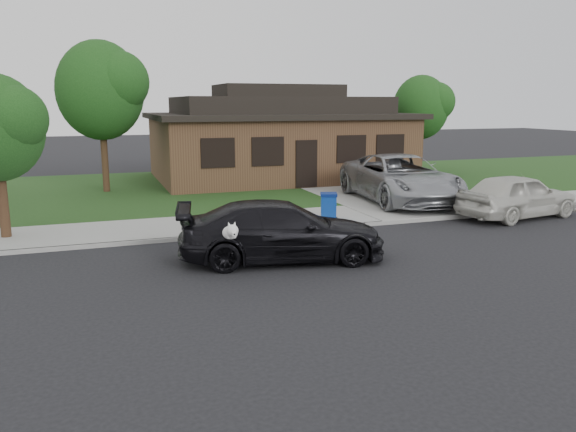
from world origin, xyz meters
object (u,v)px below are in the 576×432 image
object	(u,v)px
minivan	(400,178)
recycling_bin	(329,206)
white_compact	(518,196)
sedan	(282,231)

from	to	relation	value
minivan	recycling_bin	distance (m)	4.61
white_compact	recycling_bin	xyz separation A→B (m)	(-6.48, 1.31, -0.20)
minivan	sedan	bearing A→B (deg)	-133.91
white_compact	recycling_bin	bearing A→B (deg)	69.50
sedan	recycling_bin	xyz separation A→B (m)	(2.86, 3.65, -0.18)
sedan	minivan	size ratio (longest dim) A/B	0.84
white_compact	recycling_bin	world-z (taller)	white_compact
recycling_bin	minivan	bearing A→B (deg)	50.14
minivan	recycling_bin	size ratio (longest dim) A/B	7.29
white_compact	sedan	bearing A→B (deg)	95.00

